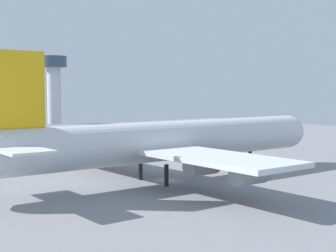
# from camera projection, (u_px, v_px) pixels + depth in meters

# --- Properties ---
(ground_plane) EXTENTS (268.31, 268.31, 0.00)m
(ground_plane) POSITION_uv_depth(u_px,v_px,m) (168.00, 181.00, 81.79)
(ground_plane) COLOR gray
(cargo_airplane) EXTENTS (67.08, 54.11, 20.18)m
(cargo_airplane) POSITION_uv_depth(u_px,v_px,m) (167.00, 142.00, 81.17)
(cargo_airplane) COLOR silver
(cargo_airplane) RESTS_ON ground_plane
(safety_cone_nose) EXTENTS (0.59, 0.59, 0.84)m
(safety_cone_nose) POSITION_uv_depth(u_px,v_px,m) (283.00, 162.00, 100.82)
(safety_cone_nose) COLOR orange
(safety_cone_nose) RESTS_ON ground_plane
(control_tower) EXTENTS (11.59, 11.59, 30.26)m
(control_tower) POSITION_uv_depth(u_px,v_px,m) (54.00, 82.00, 221.69)
(control_tower) COLOR silver
(control_tower) RESTS_ON ground_plane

